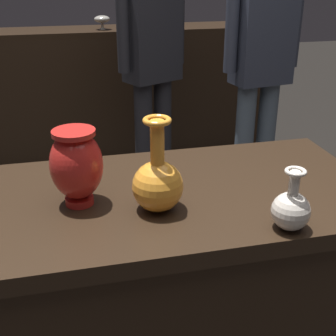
# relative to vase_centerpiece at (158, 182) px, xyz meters

# --- Properties ---
(display_plinth) EXTENTS (1.20, 0.64, 0.80)m
(display_plinth) POSITION_rel_vase_centerpiece_xyz_m (0.08, 0.09, -0.48)
(display_plinth) COLOR black
(display_plinth) RESTS_ON ground_plane
(back_display_shelf) EXTENTS (2.60, 0.40, 0.99)m
(back_display_shelf) POSITION_rel_vase_centerpiece_xyz_m (0.08, 2.29, -0.39)
(back_display_shelf) COLOR black
(back_display_shelf) RESTS_ON ground_plane
(vase_centerpiece) EXTENTS (0.14, 0.14, 0.26)m
(vase_centerpiece) POSITION_rel_vase_centerpiece_xyz_m (0.00, 0.00, 0.00)
(vase_centerpiece) COLOR orange
(vase_centerpiece) RESTS_ON display_plinth
(vase_tall_behind) EXTENTS (0.15, 0.15, 0.22)m
(vase_tall_behind) POSITION_rel_vase_centerpiece_xyz_m (-0.21, 0.08, 0.04)
(vase_tall_behind) COLOR red
(vase_tall_behind) RESTS_ON display_plinth
(vase_left_accent) EXTENTS (0.10, 0.10, 0.17)m
(vase_left_accent) POSITION_rel_vase_centerpiece_xyz_m (0.31, -0.17, -0.03)
(vase_left_accent) COLOR silver
(vase_left_accent) RESTS_ON display_plinth
(shelf_vase_center) EXTENTS (0.11, 0.11, 0.09)m
(shelf_vase_center) POSITION_rel_vase_centerpiece_xyz_m (0.08, 2.23, 0.17)
(shelf_vase_center) COLOR gray
(shelf_vase_center) RESTS_ON back_display_shelf
(visitor_near_right) EXTENTS (0.46, 0.23, 1.61)m
(visitor_near_right) POSITION_rel_vase_centerpiece_xyz_m (0.86, 1.29, 0.06)
(visitor_near_right) COLOR slate
(visitor_near_right) RESTS_ON ground_plane
(visitor_center_back) EXTENTS (0.43, 0.30, 1.56)m
(visitor_center_back) POSITION_rel_vase_centerpiece_xyz_m (0.30, 1.58, 0.03)
(visitor_center_back) COLOR #232328
(visitor_center_back) RESTS_ON ground_plane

